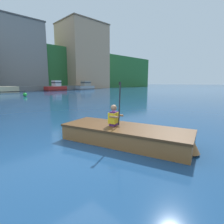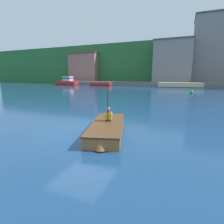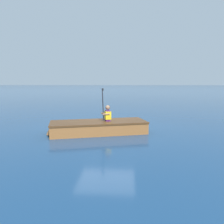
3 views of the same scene
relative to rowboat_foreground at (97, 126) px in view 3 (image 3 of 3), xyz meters
name	(u,v)px [view 3 (image 3 of 3)]	position (x,y,z in m)	size (l,w,h in m)	color
ground_plane	(106,126)	(-1.37, 0.20, -0.25)	(300.00, 300.00, 0.00)	navy
rowboat_foreground	(97,126)	(0.00, 0.00, 0.00)	(2.19, 3.72, 0.45)	#935B2D
person_paddler	(107,114)	(-0.11, 0.37, 0.46)	(0.42, 0.40, 1.21)	#592672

